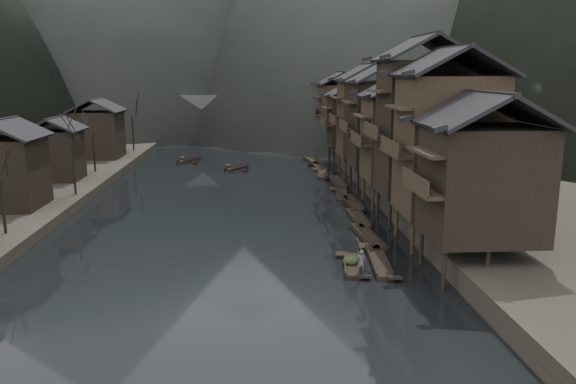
{
  "coord_description": "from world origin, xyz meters",
  "views": [
    {
      "loc": [
        2.34,
        -42.94,
        13.32
      ],
      "look_at": [
        5.59,
        7.88,
        2.5
      ],
      "focal_mm": 35.0,
      "sensor_mm": 36.0,
      "label": 1
    }
  ],
  "objects": [
    {
      "name": "stilt_houses",
      "position": [
        17.28,
        18.63,
        8.93
      ],
      "size": [
        9.0,
        67.6,
        16.78
      ],
      "color": "black",
      "rests_on": "ground"
    },
    {
      "name": "stone_bridge",
      "position": [
        -0.0,
        72.0,
        5.11
      ],
      "size": [
        40.0,
        6.0,
        9.0
      ],
      "color": "#4C4C4F",
      "rests_on": "ground"
    },
    {
      "name": "water",
      "position": [
        0.0,
        0.0,
        0.0
      ],
      "size": [
        300.0,
        300.0,
        0.0
      ],
      "primitive_type": "plane",
      "color": "black",
      "rests_on": "ground"
    },
    {
      "name": "hero_sampan",
      "position": [
        9.18,
        -6.12,
        0.2
      ],
      "size": [
        1.81,
        5.33,
        0.44
      ],
      "color": "black",
      "rests_on": "water"
    },
    {
      "name": "right_bank",
      "position": [
        35.0,
        40.0,
        0.9
      ],
      "size": [
        40.0,
        200.0,
        1.8
      ],
      "primitive_type": "cube",
      "color": "#2D2823",
      "rests_on": "ground"
    },
    {
      "name": "cargo_heap",
      "position": [
        9.15,
        -5.88,
        0.79
      ],
      "size": [
        1.16,
        1.52,
        0.69
      ],
      "primitive_type": "ellipsoid",
      "color": "black",
      "rests_on": "hero_sampan"
    },
    {
      "name": "left_houses",
      "position": [
        -20.5,
        20.12,
        5.66
      ],
      "size": [
        8.1,
        53.2,
        8.73
      ],
      "color": "black",
      "rests_on": "left_bank"
    },
    {
      "name": "boatman",
      "position": [
        9.46,
        -7.94,
        1.29
      ],
      "size": [
        0.72,
        0.58,
        1.7
      ],
      "primitive_type": "imported",
      "rotation": [
        0.0,
        0.0,
        2.82
      ],
      "color": "#59595C",
      "rests_on": "hero_sampan"
    },
    {
      "name": "bare_trees",
      "position": [
        -17.0,
        20.08,
        6.72
      ],
      "size": [
        3.99,
        64.04,
        7.97
      ],
      "color": "black",
      "rests_on": "left_bank"
    },
    {
      "name": "bamboo_pole",
      "position": [
        9.66,
        -7.94,
        3.9
      ],
      "size": [
        1.57,
        2.23,
        3.52
      ],
      "primitive_type": "cylinder",
      "rotation": [
        0.65,
        0.0,
        -0.61
      ],
      "color": "#8C7A51",
      "rests_on": "boatman"
    },
    {
      "name": "midriver_boats",
      "position": [
        -0.34,
        47.35,
        0.2
      ],
      "size": [
        16.29,
        30.21,
        0.45
      ],
      "color": "black",
      "rests_on": "water"
    },
    {
      "name": "moored_sampans",
      "position": [
        11.87,
        17.78,
        0.2
      ],
      "size": [
        3.1,
        54.26,
        0.47
      ],
      "color": "black",
      "rests_on": "water"
    }
  ]
}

